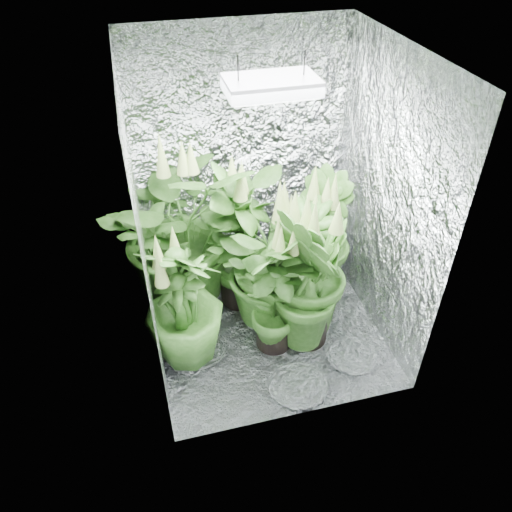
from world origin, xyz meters
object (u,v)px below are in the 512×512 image
Objects in this scene: plant_g at (311,278)px; plant_f at (275,293)px; plant_c at (319,237)px; plant_d at (184,305)px; circulation_fan at (312,248)px; plant_a at (181,230)px; plant_e at (272,262)px; grow_lamp at (271,86)px; plant_h at (303,262)px; plant_b at (239,240)px.

plant_f is at bearing 179.31° from plant_g.
plant_d is (-1.11, -0.47, -0.02)m from plant_c.
circulation_fan is at bearing 32.39° from plant_d.
plant_f reaches higher than plant_d.
plant_a is 3.31× the size of circulation_fan.
plant_f is at bearing -4.43° from plant_d.
plant_e is at bearing -142.62° from circulation_fan.
circulation_fan is (0.57, 0.61, -1.65)m from grow_lamp.
plant_a is at bearing 171.47° from plant_c.
plant_a is at bearing 82.57° from plant_d.
plant_e reaches higher than plant_f.
plant_h is (0.31, 0.14, -1.37)m from grow_lamp.
plant_f is at bearing -133.77° from plant_h.
plant_a is 1.05m from plant_c.
plant_b is 1.06× the size of plant_e.
plant_a is 1.09× the size of plant_g.
plant_g reaches higher than plant_e.
plant_c reaches higher than plant_f.
circulation_fan is at bearing 75.78° from plant_c.
plant_c is 0.93× the size of plant_e.
plant_e is at bearing -36.65° from plant_a.
plant_h is (0.43, -0.20, -0.13)m from plant_b.
plant_a reaches higher than plant_e.
plant_g is (0.86, -0.05, 0.10)m from plant_d.
plant_b reaches higher than plant_d.
plant_e is 2.89× the size of circulation_fan.
plant_h reaches higher than circulation_fan.
circulation_fan is (0.70, 0.27, -0.41)m from plant_b.
grow_lamp reaches higher than plant_d.
plant_b is 1.20× the size of plant_d.
grow_lamp is at bearing 12.61° from plant_d.
plant_a is 0.73m from plant_e.
plant_b is at bearing 179.44° from plant_c.
grow_lamp is 1.30m from plant_b.
plant_d is 0.87m from plant_g.
plant_d is 0.89× the size of plant_e.
plant_g is (0.38, -0.53, -0.00)m from plant_b.
plant_f is 1.06× the size of plant_h.
plant_b is 3.07× the size of circulation_fan.
plant_c is at bearing 33.69° from grow_lamp.
plant_a is 1.21m from circulation_fan.
grow_lamp is 1.27m from plant_e.
plant_g is (0.20, -0.25, 0.02)m from plant_e.
plant_g reaches higher than circulation_fan.
plant_b reaches higher than circulation_fan.
plant_d is (-0.08, -0.63, -0.17)m from plant_a.
plant_e is (0.18, -0.28, -0.02)m from plant_b.
grow_lamp reaches higher than circulation_fan.
circulation_fan is (0.52, 0.56, -0.39)m from plant_e.
plant_e is 0.29m from plant_h.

